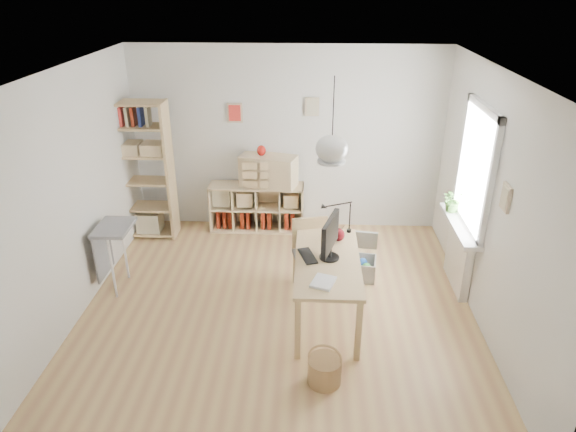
{
  "coord_description": "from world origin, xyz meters",
  "views": [
    {
      "loc": [
        0.35,
        -4.97,
        3.55
      ],
      "look_at": [
        0.1,
        0.3,
        1.05
      ],
      "focal_mm": 32.0,
      "sensor_mm": 36.0,
      "label": 1
    }
  ],
  "objects_px": {
    "tall_bookshelf": "(142,165)",
    "drawer_chest": "(268,171)",
    "cube_shelf": "(256,210)",
    "desk": "(327,267)",
    "monitor": "(330,236)",
    "chair": "(312,251)",
    "storage_chest": "(356,263)"
  },
  "relations": [
    {
      "from": "cube_shelf",
      "to": "drawer_chest",
      "type": "relative_size",
      "value": 1.75
    },
    {
      "from": "cube_shelf",
      "to": "chair",
      "type": "xyz_separation_m",
      "value": [
        0.85,
        -1.62,
        0.21
      ]
    },
    {
      "from": "cube_shelf",
      "to": "chair",
      "type": "bearing_deg",
      "value": -62.27
    },
    {
      "from": "tall_bookshelf",
      "to": "chair",
      "type": "height_order",
      "value": "tall_bookshelf"
    },
    {
      "from": "desk",
      "to": "chair",
      "type": "xyz_separation_m",
      "value": [
        -0.17,
        0.61,
        -0.15
      ]
    },
    {
      "from": "monitor",
      "to": "drawer_chest",
      "type": "relative_size",
      "value": 0.67
    },
    {
      "from": "cube_shelf",
      "to": "chair",
      "type": "height_order",
      "value": "chair"
    },
    {
      "from": "desk",
      "to": "chair",
      "type": "height_order",
      "value": "chair"
    },
    {
      "from": "cube_shelf",
      "to": "drawer_chest",
      "type": "distance_m",
      "value": 0.68
    },
    {
      "from": "cube_shelf",
      "to": "tall_bookshelf",
      "type": "height_order",
      "value": "tall_bookshelf"
    },
    {
      "from": "cube_shelf",
      "to": "storage_chest",
      "type": "height_order",
      "value": "cube_shelf"
    },
    {
      "from": "desk",
      "to": "monitor",
      "type": "xyz_separation_m",
      "value": [
        0.02,
        0.04,
        0.36
      ]
    },
    {
      "from": "desk",
      "to": "monitor",
      "type": "bearing_deg",
      "value": 63.58
    },
    {
      "from": "tall_bookshelf",
      "to": "drawer_chest",
      "type": "height_order",
      "value": "tall_bookshelf"
    },
    {
      "from": "storage_chest",
      "to": "drawer_chest",
      "type": "bearing_deg",
      "value": 142.31
    },
    {
      "from": "tall_bookshelf",
      "to": "storage_chest",
      "type": "bearing_deg",
      "value": -18.7
    },
    {
      "from": "desk",
      "to": "monitor",
      "type": "distance_m",
      "value": 0.36
    },
    {
      "from": "desk",
      "to": "storage_chest",
      "type": "bearing_deg",
      "value": 66.25
    },
    {
      "from": "tall_bookshelf",
      "to": "drawer_chest",
      "type": "relative_size",
      "value": 2.49
    },
    {
      "from": "chair",
      "to": "tall_bookshelf",
      "type": "bearing_deg",
      "value": 138.26
    },
    {
      "from": "chair",
      "to": "storage_chest",
      "type": "height_order",
      "value": "chair"
    },
    {
      "from": "desk",
      "to": "storage_chest",
      "type": "distance_m",
      "value": 1.13
    },
    {
      "from": "desk",
      "to": "cube_shelf",
      "type": "distance_m",
      "value": 2.48
    },
    {
      "from": "chair",
      "to": "drawer_chest",
      "type": "distance_m",
      "value": 1.76
    },
    {
      "from": "drawer_chest",
      "to": "chair",
      "type": "bearing_deg",
      "value": -52.32
    },
    {
      "from": "desk",
      "to": "cube_shelf",
      "type": "xyz_separation_m",
      "value": [
        -1.02,
        2.23,
        -0.36
      ]
    },
    {
      "from": "chair",
      "to": "monitor",
      "type": "distance_m",
      "value": 0.79
    },
    {
      "from": "tall_bookshelf",
      "to": "chair",
      "type": "bearing_deg",
      "value": -29.02
    },
    {
      "from": "chair",
      "to": "drawer_chest",
      "type": "bearing_deg",
      "value": 99.52
    },
    {
      "from": "tall_bookshelf",
      "to": "drawer_chest",
      "type": "distance_m",
      "value": 1.79
    },
    {
      "from": "desk",
      "to": "drawer_chest",
      "type": "bearing_deg",
      "value": 110.43
    },
    {
      "from": "tall_bookshelf",
      "to": "chair",
      "type": "xyz_separation_m",
      "value": [
        2.42,
        -1.34,
        -0.58
      ]
    }
  ]
}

